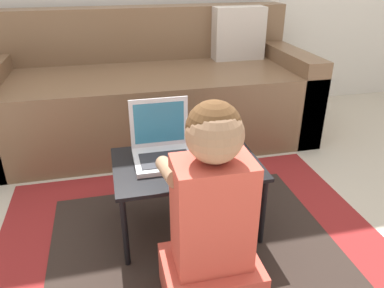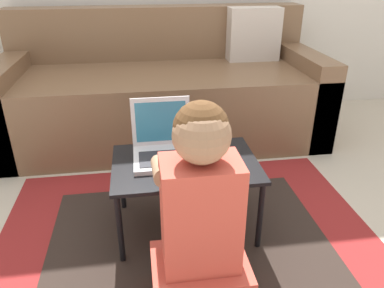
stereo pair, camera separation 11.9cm
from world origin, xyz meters
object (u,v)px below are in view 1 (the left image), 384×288
laptop (163,150)px  computer_mouse (209,154)px  person_seated (212,220)px  couch (152,94)px  laptop_desk (186,169)px

laptop → computer_mouse: size_ratio=2.26×
computer_mouse → person_seated: person_seated is taller
computer_mouse → couch: bearing=95.6°
couch → laptop: 1.02m
laptop → computer_mouse: 0.20m
couch → computer_mouse: size_ratio=18.26×
couch → laptop_desk: couch is taller
computer_mouse → person_seated: 0.44m
laptop_desk → computer_mouse: bearing=8.5°
couch → person_seated: (-0.00, -1.48, 0.05)m
couch → laptop_desk: size_ratio=3.35×
laptop → person_seated: bearing=-79.8°
laptop_desk → computer_mouse: size_ratio=5.45×
laptop → person_seated: 0.48m
couch → laptop_desk: bearing=-89.9°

